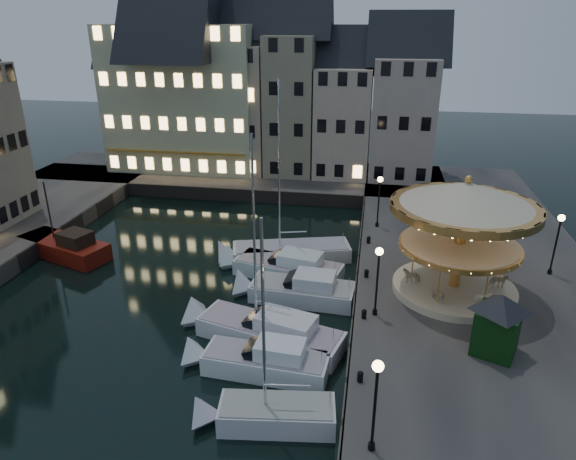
% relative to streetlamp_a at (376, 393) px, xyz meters
% --- Properties ---
extents(ground, '(160.00, 160.00, 0.00)m').
position_rel_streetlamp_a_xyz_m(ground, '(-7.20, 9.00, -4.02)').
color(ground, black).
rests_on(ground, ground).
extents(quay_east, '(16.00, 56.00, 1.30)m').
position_rel_streetlamp_a_xyz_m(quay_east, '(6.80, 15.00, -3.37)').
color(quay_east, '#474442').
rests_on(quay_east, ground).
extents(quay_north, '(44.00, 12.00, 1.30)m').
position_rel_streetlamp_a_xyz_m(quay_north, '(-15.20, 37.00, -3.37)').
color(quay_north, '#474442').
rests_on(quay_north, ground).
extents(quaywall_e, '(0.15, 44.00, 1.30)m').
position_rel_streetlamp_a_xyz_m(quaywall_e, '(-1.20, 15.00, -3.37)').
color(quaywall_e, '#47423A').
rests_on(quaywall_e, ground).
extents(quaywall_n, '(48.00, 0.15, 1.30)m').
position_rel_streetlamp_a_xyz_m(quaywall_n, '(-13.20, 31.00, -3.37)').
color(quaywall_n, '#47423A').
rests_on(quaywall_n, ground).
extents(streetlamp_a, '(0.44, 0.44, 4.17)m').
position_rel_streetlamp_a_xyz_m(streetlamp_a, '(0.00, 0.00, 0.00)').
color(streetlamp_a, black).
rests_on(streetlamp_a, quay_east).
extents(streetlamp_b, '(0.44, 0.44, 4.17)m').
position_rel_streetlamp_a_xyz_m(streetlamp_b, '(0.00, 10.00, 0.00)').
color(streetlamp_b, black).
rests_on(streetlamp_b, quay_east).
extents(streetlamp_c, '(0.44, 0.44, 4.17)m').
position_rel_streetlamp_a_xyz_m(streetlamp_c, '(0.00, 23.50, 0.00)').
color(streetlamp_c, black).
rests_on(streetlamp_c, quay_east).
extents(streetlamp_d, '(0.44, 0.44, 4.17)m').
position_rel_streetlamp_a_xyz_m(streetlamp_d, '(11.30, 17.00, 0.00)').
color(streetlamp_d, black).
rests_on(streetlamp_d, quay_east).
extents(bollard_a, '(0.30, 0.30, 0.57)m').
position_rel_streetlamp_a_xyz_m(bollard_a, '(-0.60, 4.00, -2.41)').
color(bollard_a, black).
rests_on(bollard_a, quay_east).
extents(bollard_b, '(0.30, 0.30, 0.57)m').
position_rel_streetlamp_a_xyz_m(bollard_b, '(-0.60, 9.50, -2.41)').
color(bollard_b, black).
rests_on(bollard_b, quay_east).
extents(bollard_c, '(0.30, 0.30, 0.57)m').
position_rel_streetlamp_a_xyz_m(bollard_c, '(-0.60, 14.50, -2.41)').
color(bollard_c, black).
rests_on(bollard_c, quay_east).
extents(bollard_d, '(0.30, 0.30, 0.57)m').
position_rel_streetlamp_a_xyz_m(bollard_d, '(-0.60, 20.00, -2.41)').
color(bollard_d, black).
rests_on(bollard_d, quay_east).
extents(townhouse_na, '(5.50, 8.00, 12.80)m').
position_rel_streetlamp_a_xyz_m(townhouse_na, '(-26.70, 39.00, 3.76)').
color(townhouse_na, gray).
rests_on(townhouse_na, quay_north).
extents(townhouse_nb, '(6.16, 8.00, 13.80)m').
position_rel_streetlamp_a_xyz_m(townhouse_nb, '(-21.25, 39.00, 4.26)').
color(townhouse_nb, slate).
rests_on(townhouse_nb, quay_north).
extents(townhouse_nc, '(6.82, 8.00, 14.80)m').
position_rel_streetlamp_a_xyz_m(townhouse_nc, '(-15.20, 39.00, 4.76)').
color(townhouse_nc, tan).
rests_on(townhouse_nc, quay_north).
extents(townhouse_nd, '(5.50, 8.00, 15.80)m').
position_rel_streetlamp_a_xyz_m(townhouse_nd, '(-9.45, 39.00, 5.26)').
color(townhouse_nd, gray).
rests_on(townhouse_nd, quay_north).
extents(townhouse_ne, '(6.16, 8.00, 12.80)m').
position_rel_streetlamp_a_xyz_m(townhouse_ne, '(-4.00, 39.00, 3.76)').
color(townhouse_ne, '#B9A38E').
rests_on(townhouse_ne, quay_north).
extents(townhouse_nf, '(6.82, 8.00, 13.80)m').
position_rel_streetlamp_a_xyz_m(townhouse_nf, '(2.05, 39.00, 4.26)').
color(townhouse_nf, '#AA988C').
rests_on(townhouse_nf, quay_north).
extents(hotel_corner, '(17.60, 9.00, 16.80)m').
position_rel_streetlamp_a_xyz_m(hotel_corner, '(-21.20, 39.00, 5.76)').
color(hotel_corner, '#BDC397').
rests_on(hotel_corner, quay_north).
extents(motorboat_a, '(6.29, 2.65, 10.33)m').
position_rel_streetlamp_a_xyz_m(motorboat_a, '(-4.72, 1.95, -3.48)').
color(motorboat_a, silver).
rests_on(motorboat_a, ground).
extents(motorboat_b, '(7.48, 2.59, 2.15)m').
position_rel_streetlamp_a_xyz_m(motorboat_b, '(-5.82, 5.54, -3.38)').
color(motorboat_b, white).
rests_on(motorboat_b, ground).
extents(motorboat_c, '(9.38, 4.73, 12.49)m').
position_rel_streetlamp_a_xyz_m(motorboat_c, '(-6.11, 8.27, -3.34)').
color(motorboat_c, silver).
rests_on(motorboat_c, ground).
extents(motorboat_d, '(7.73, 3.02, 2.15)m').
position_rel_streetlamp_a_xyz_m(motorboat_d, '(-5.02, 13.17, -3.38)').
color(motorboat_d, silver).
rests_on(motorboat_d, ground).
extents(motorboat_e, '(8.65, 4.14, 2.15)m').
position_rel_streetlamp_a_xyz_m(motorboat_e, '(-6.44, 16.25, -3.37)').
color(motorboat_e, silver).
rests_on(motorboat_e, ground).
extents(motorboat_f, '(9.80, 4.91, 13.06)m').
position_rel_streetlamp_a_xyz_m(motorboat_f, '(-6.86, 18.90, -3.49)').
color(motorboat_f, silver).
rests_on(motorboat_f, ground).
extents(red_fishing_boat, '(7.92, 4.92, 5.95)m').
position_rel_streetlamp_a_xyz_m(red_fishing_boat, '(-23.35, 16.62, -3.32)').
color(red_fishing_boat, maroon).
rests_on(red_fishing_boat, ground).
extents(carousel, '(8.50, 8.50, 7.44)m').
position_rel_streetlamp_a_xyz_m(carousel, '(4.74, 13.46, 2.18)').
color(carousel, beige).
rests_on(carousel, quay_east).
extents(ticket_kiosk, '(3.18, 3.18, 3.73)m').
position_rel_streetlamp_a_xyz_m(ticket_kiosk, '(5.94, 7.44, -0.50)').
color(ticket_kiosk, black).
rests_on(ticket_kiosk, quay_east).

